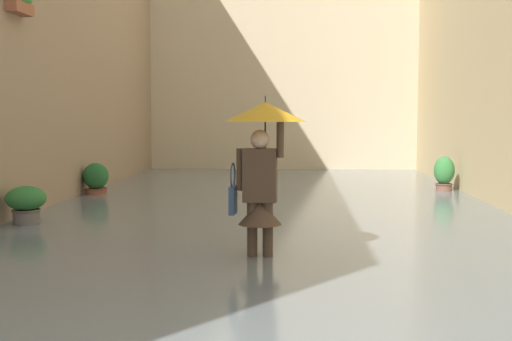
{
  "coord_description": "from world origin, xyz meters",
  "views": [
    {
      "loc": [
        -0.47,
        2.09,
        1.82
      ],
      "look_at": [
        -0.01,
        -5.3,
        1.21
      ],
      "focal_mm": 48.22,
      "sensor_mm": 36.0,
      "label": 1
    }
  ],
  "objects_px": {
    "person_wading": "(262,153)",
    "potted_plant_mid_right": "(96,182)",
    "potted_plant_far_right": "(26,206)",
    "potted_plant_near_left": "(444,176)"
  },
  "relations": [
    {
      "from": "person_wading",
      "to": "potted_plant_mid_right",
      "type": "bearing_deg",
      "value": -58.06
    },
    {
      "from": "potted_plant_far_right",
      "to": "potted_plant_near_left",
      "type": "distance_m",
      "value": 8.67
    },
    {
      "from": "person_wading",
      "to": "potted_plant_far_right",
      "type": "distance_m",
      "value": 4.32
    },
    {
      "from": "potted_plant_far_right",
      "to": "person_wading",
      "type": "bearing_deg",
      "value": 149.62
    },
    {
      "from": "potted_plant_near_left",
      "to": "potted_plant_far_right",
      "type": "bearing_deg",
      "value": 34.32
    },
    {
      "from": "person_wading",
      "to": "potted_plant_mid_right",
      "type": "xyz_separation_m",
      "value": [
        3.73,
        -5.98,
        -0.94
      ]
    },
    {
      "from": "person_wading",
      "to": "potted_plant_mid_right",
      "type": "relative_size",
      "value": 2.45
    },
    {
      "from": "potted_plant_mid_right",
      "to": "potted_plant_near_left",
      "type": "relative_size",
      "value": 0.89
    },
    {
      "from": "potted_plant_far_right",
      "to": "potted_plant_near_left",
      "type": "height_order",
      "value": "potted_plant_near_left"
    },
    {
      "from": "person_wading",
      "to": "potted_plant_far_right",
      "type": "height_order",
      "value": "person_wading"
    }
  ]
}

